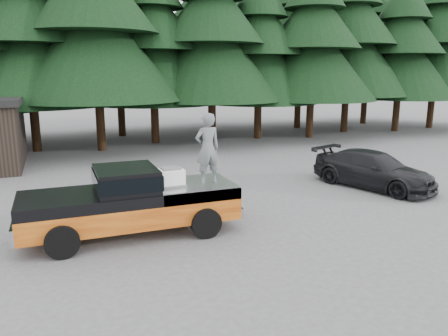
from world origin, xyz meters
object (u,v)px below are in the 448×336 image
object	(u,v)px
air_compressor	(171,178)
parked_car	(373,170)
pickup_truck	(131,212)
man_on_bed	(208,149)

from	to	relation	value
air_compressor	parked_car	bearing A→B (deg)	8.38
parked_car	air_compressor	bearing A→B (deg)	172.97
pickup_truck	parked_car	world-z (taller)	parked_car
pickup_truck	parked_car	size ratio (longest dim) A/B	1.23
pickup_truck	air_compressor	size ratio (longest dim) A/B	8.89
air_compressor	man_on_bed	distance (m)	1.32
air_compressor	man_on_bed	bearing A→B (deg)	-8.68
air_compressor	parked_car	size ratio (longest dim) A/B	0.14
air_compressor	parked_car	xyz separation A→B (m)	(8.61, 1.84, -0.85)
man_on_bed	pickup_truck	bearing A→B (deg)	-10.86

